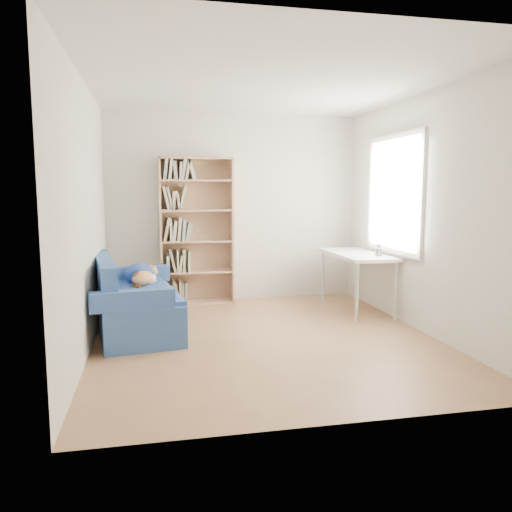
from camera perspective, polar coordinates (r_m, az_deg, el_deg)
The scene contains 6 objects.
ground at distance 5.31m, azimuth 1.05°, elevation -9.40°, with size 4.00×4.00×0.00m, color #8F6441.
room_shell at distance 5.14m, azimuth 2.09°, elevation 8.51°, with size 3.54×4.04×2.62m.
sofa at distance 5.71m, azimuth -13.93°, elevation -5.14°, with size 1.04×1.79×0.83m.
bookshelf at distance 6.84m, azimuth -6.79°, elevation 2.15°, with size 0.99×0.31×1.99m.
desk at distance 6.53m, azimuth 11.47°, elevation -0.26°, with size 0.59×1.29×0.75m.
pen_cup at distance 6.28m, azimuth 13.85°, elevation 0.55°, with size 0.08×0.08×0.16m.
Camera 1 is at (-1.13, -4.96, 1.54)m, focal length 35.00 mm.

